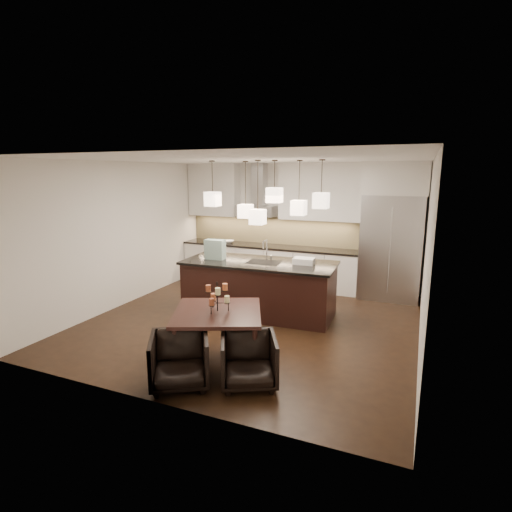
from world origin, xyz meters
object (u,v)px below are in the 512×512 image
at_px(dining_table, 218,335).
at_px(armchair_right, 249,360).
at_px(refrigerator, 391,248).
at_px(armchair_left, 180,360).
at_px(island_body, 259,289).

bearing_deg(dining_table, armchair_right, -58.63).
bearing_deg(refrigerator, armchair_left, -113.84).
relative_size(refrigerator, armchair_right, 3.08).
distance_m(dining_table, armchair_left, 0.82).
bearing_deg(island_body, dining_table, -87.67).
bearing_deg(armchair_right, dining_table, 118.20).
bearing_deg(dining_table, refrigerator, 39.33).
xyz_separation_m(armchair_left, armchair_right, (0.78, 0.34, -0.01)).
xyz_separation_m(island_body, armchair_left, (0.08, -2.76, -0.15)).
relative_size(island_body, armchair_right, 3.87).
relative_size(refrigerator, island_body, 0.80).
bearing_deg(dining_table, armchair_left, -120.50).
bearing_deg(island_body, armchair_right, -73.35).
xyz_separation_m(refrigerator, armchair_right, (-1.29, -4.34, -0.76)).
height_order(island_body, armchair_right, island_body).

